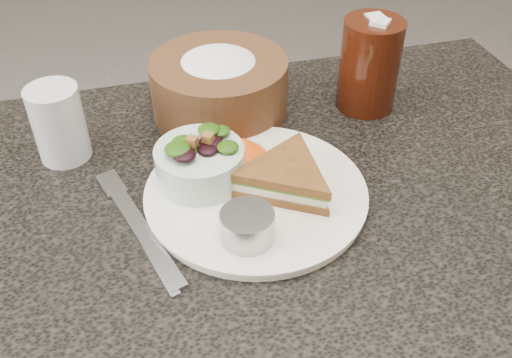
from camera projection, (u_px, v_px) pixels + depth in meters
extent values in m
cylinder|color=silver|center=(256.00, 194.00, 0.71)|extent=(0.27, 0.27, 0.01)
cylinder|color=#999999|center=(247.00, 226.00, 0.64)|extent=(0.08, 0.08, 0.04)
cone|color=#F1520A|center=(244.00, 147.00, 0.76)|extent=(0.09, 0.09, 0.03)
cube|color=#96999E|center=(143.00, 232.00, 0.67)|extent=(0.08, 0.20, 0.01)
cube|color=#A8AAAD|center=(146.00, 244.00, 0.65)|extent=(0.05, 0.17, 0.00)
cylinder|color=silver|center=(59.00, 123.00, 0.75)|extent=(0.09, 0.09, 0.10)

